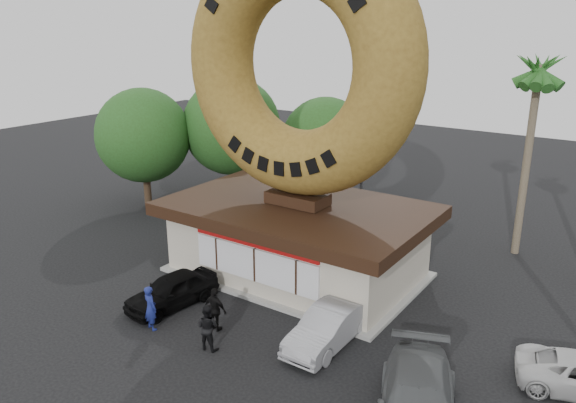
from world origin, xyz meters
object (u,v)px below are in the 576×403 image
Objects in this scene: street_lamp at (366,135)px; car_grey at (418,403)px; donut_shop at (297,237)px; car_silver at (328,327)px; giant_donut at (298,65)px; person_center at (207,327)px; person_left at (150,308)px; person_right at (215,310)px; car_black at (172,290)px.

car_grey is (10.13, -16.44, -3.72)m from street_lamp.
car_silver is at bearing -45.80° from donut_shop.
street_lamp is (-1.86, 10.00, -4.67)m from giant_donut.
person_left is at bearing -4.05° from person_center.
giant_donut reaches higher than person_right.
car_black is (-0.65, 1.70, -0.20)m from person_left.
car_grey is (7.46, 0.36, -0.07)m from person_center.
car_grey is (4.18, -2.21, 0.09)m from car_silver.
donut_shop is 7.39m from giant_donut.
person_center is at bearing -163.00° from person_left.
person_center is at bearing 161.85° from car_grey.
street_lamp is 1.52× the size of car_grey.
donut_shop is 6.90m from person_center.
donut_shop is 2.74× the size of car_silver.
giant_donut reaches higher than person_left.
person_right is at bearing -135.41° from person_left.
donut_shop reaches higher than person_left.
donut_shop reaches higher than car_black.
street_lamp is 4.65× the size of person_left.
person_right is 0.43× the size of car_black.
person_center is at bearing 116.77° from person_right.
donut_shop is at bearing 134.50° from car_silver.
donut_shop is 7.27m from person_left.
car_silver is 4.73m from car_grey.
car_silver is (3.87, 1.51, -0.17)m from person_right.
car_grey is (10.07, 0.57, -0.10)m from person_left.
person_right reaches higher than car_silver.
giant_donut is at bearing 73.41° from car_black.
donut_shop is 1.40× the size of street_lamp.
giant_donut is 6.40× the size of person_center.
person_right is (-0.58, 1.06, 0.01)m from person_center.
car_black is at bearing 153.04° from car_grey.
car_silver is (5.89, 2.78, -0.19)m from person_left.
giant_donut reaches higher than car_silver.
car_black is at bearing -33.19° from person_center.
person_left reaches higher than person_center.
car_silver is (3.29, 2.57, -0.16)m from person_center.
street_lamp reaches higher than car_silver.
person_right reaches higher than person_center.
giant_donut is 2.75× the size of car_black.
person_right is at bearing -158.36° from car_silver.
person_right is 0.41× the size of car_silver.
person_right reaches higher than car_black.
person_left is (0.06, -17.01, -3.62)m from street_lamp.
person_left is 1.03× the size of person_center.
person_left is (-1.80, -7.01, -8.29)m from giant_donut.
person_left is 0.44× the size of car_black.
street_lamp reaches higher than donut_shop.
street_lamp is 1.96× the size of car_silver.
person_right is (0.22, -5.74, -8.31)m from giant_donut.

